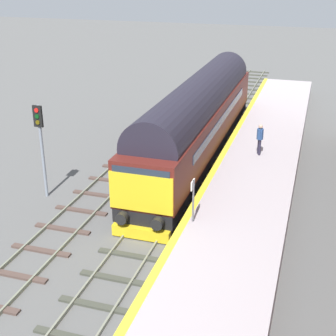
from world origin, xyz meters
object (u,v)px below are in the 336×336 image
Objects in this scene: diesel_locomotive at (198,116)px; waiting_passenger at (260,137)px; signal_post_near at (41,139)px; platform_number_sign at (193,194)px.

diesel_locomotive is 11.48× the size of waiting_passenger.
diesel_locomotive is at bearing 50.74° from signal_post_near.
diesel_locomotive is 9.21m from platform_number_sign.
diesel_locomotive is 10.82× the size of platform_number_sign.
diesel_locomotive is 3.71m from waiting_passenger.
waiting_passenger is (9.23, 6.00, -0.90)m from signal_post_near.
waiting_passenger is at bearing 79.35° from platform_number_sign.
diesel_locomotive reaches higher than waiting_passenger.
diesel_locomotive is 8.99m from signal_post_near.
diesel_locomotive is 4.19× the size of signal_post_near.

